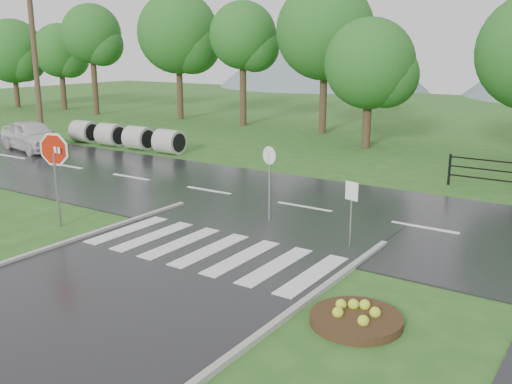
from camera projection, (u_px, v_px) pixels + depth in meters
The scene contains 11 objects.
ground at pixel (45, 329), 10.71m from camera, with size 120.00×120.00×0.00m, color #2A5D1F.
main_road at pixel (304, 208), 18.76m from camera, with size 90.00×8.00×0.04m, color black.
crosswalk at pixel (210, 250), 14.72m from camera, with size 6.50×2.80×0.02m.
treeline at pixel (453, 150), 29.51m from camera, with size 83.20×5.20×10.00m.
culvert_pipes at pixel (124, 136), 29.97m from camera, with size 7.60×1.20×1.20m.
stop_sign at pixel (55, 158), 16.34m from camera, with size 1.28×0.35×2.97m.
flower_bed at pixel (356, 317), 10.88m from camera, with size 1.78×1.78×0.36m.
reg_sign_small at pixel (351, 200), 14.71m from camera, with size 0.39×0.11×1.80m.
reg_sign_round at pixel (269, 175), 16.92m from camera, with size 0.53×0.16×2.32m.
car_white at pixel (34, 151), 29.24m from camera, with size 4.55×1.83×1.55m, color silver.
utility_pole_west at pixel (35, 54), 33.48m from camera, with size 1.64×0.56×9.40m.
Camera 1 is at (8.71, -5.90, 5.14)m, focal length 40.00 mm.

